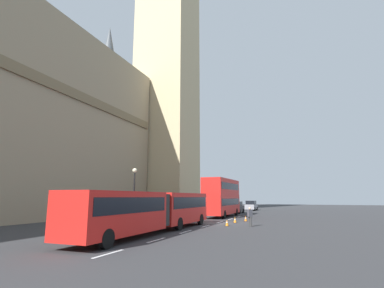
{
  "coord_description": "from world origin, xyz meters",
  "views": [
    {
      "loc": [
        -28.75,
        -8.69,
        2.57
      ],
      "look_at": [
        -1.01,
        2.2,
        7.99
      ],
      "focal_mm": 27.3,
      "sensor_mm": 36.0,
      "label": 1
    }
  ],
  "objects_px": {
    "clock_tower": "(169,8)",
    "double_decker_bus": "(222,196)",
    "traffic_cone_west": "(227,223)",
    "street_lamp": "(134,192)",
    "sedan_trailing": "(251,206)",
    "traffic_cone_east": "(246,219)",
    "traffic_cone_middle": "(235,220)",
    "pedestrian_near_cones": "(250,216)",
    "sedan_lead": "(236,207)",
    "articulated_bus": "(154,208)"
  },
  "relations": [
    {
      "from": "clock_tower",
      "to": "sedan_trailing",
      "type": "distance_m",
      "value": 44.1
    },
    {
      "from": "traffic_cone_east",
      "to": "traffic_cone_west",
      "type": "bearing_deg",
      "value": 174.67
    },
    {
      "from": "clock_tower",
      "to": "double_decker_bus",
      "type": "bearing_deg",
      "value": -129.07
    },
    {
      "from": "traffic_cone_east",
      "to": "street_lamp",
      "type": "distance_m",
      "value": 12.4
    },
    {
      "from": "double_decker_bus",
      "to": "traffic_cone_east",
      "type": "bearing_deg",
      "value": -144.65
    },
    {
      "from": "double_decker_bus",
      "to": "clock_tower",
      "type": "bearing_deg",
      "value": 50.93
    },
    {
      "from": "clock_tower",
      "to": "traffic_cone_west",
      "type": "xyz_separation_m",
      "value": [
        -23.19,
        -17.73,
        -41.39
      ]
    },
    {
      "from": "double_decker_bus",
      "to": "traffic_cone_west",
      "type": "relative_size",
      "value": 17.35
    },
    {
      "from": "double_decker_bus",
      "to": "traffic_cone_west",
      "type": "bearing_deg",
      "value": -162.47
    },
    {
      "from": "sedan_trailing",
      "to": "traffic_cone_east",
      "type": "xyz_separation_m",
      "value": [
        -26.41,
        -4.07,
        -0.63
      ]
    },
    {
      "from": "articulated_bus",
      "to": "traffic_cone_middle",
      "type": "height_order",
      "value": "articulated_bus"
    },
    {
      "from": "traffic_cone_middle",
      "to": "traffic_cone_east",
      "type": "distance_m",
      "value": 2.33
    },
    {
      "from": "sedan_lead",
      "to": "pedestrian_near_cones",
      "type": "height_order",
      "value": "sedan_lead"
    },
    {
      "from": "pedestrian_near_cones",
      "to": "street_lamp",
      "type": "bearing_deg",
      "value": 104.51
    },
    {
      "from": "clock_tower",
      "to": "double_decker_bus",
      "type": "xyz_separation_m",
      "value": [
        -11.36,
        -13.99,
        -38.97
      ]
    },
    {
      "from": "traffic_cone_west",
      "to": "traffic_cone_middle",
      "type": "distance_m",
      "value": 3.56
    },
    {
      "from": "sedan_trailing",
      "to": "double_decker_bus",
      "type": "bearing_deg",
      "value": 179.4
    },
    {
      "from": "double_decker_bus",
      "to": "street_lamp",
      "type": "xyz_separation_m",
      "value": [
        -14.34,
        4.5,
        0.35
      ]
    },
    {
      "from": "double_decker_bus",
      "to": "sedan_lead",
      "type": "xyz_separation_m",
      "value": [
        9.31,
        0.25,
        -1.8
      ]
    },
    {
      "from": "traffic_cone_west",
      "to": "pedestrian_near_cones",
      "type": "height_order",
      "value": "pedestrian_near_cones"
    },
    {
      "from": "clock_tower",
      "to": "traffic_cone_middle",
      "type": "distance_m",
      "value": 49.09
    },
    {
      "from": "pedestrian_near_cones",
      "to": "sedan_lead",
      "type": "bearing_deg",
      "value": 16.08
    },
    {
      "from": "traffic_cone_west",
      "to": "traffic_cone_middle",
      "type": "xyz_separation_m",
      "value": [
        3.56,
        0.1,
        0.0
      ]
    },
    {
      "from": "sedan_trailing",
      "to": "traffic_cone_west",
      "type": "relative_size",
      "value": 7.59
    },
    {
      "from": "clock_tower",
      "to": "double_decker_bus",
      "type": "height_order",
      "value": "clock_tower"
    },
    {
      "from": "sedan_lead",
      "to": "traffic_cone_east",
      "type": "bearing_deg",
      "value": -163.54
    },
    {
      "from": "articulated_bus",
      "to": "traffic_cone_middle",
      "type": "xyz_separation_m",
      "value": [
        10.37,
        -3.64,
        -1.46
      ]
    },
    {
      "from": "clock_tower",
      "to": "street_lamp",
      "type": "xyz_separation_m",
      "value": [
        -25.7,
        -9.49,
        -38.62
      ]
    },
    {
      "from": "double_decker_bus",
      "to": "sedan_lead",
      "type": "bearing_deg",
      "value": 1.55
    },
    {
      "from": "articulated_bus",
      "to": "traffic_cone_east",
      "type": "relative_size",
      "value": 29.25
    },
    {
      "from": "traffic_cone_west",
      "to": "pedestrian_near_cones",
      "type": "distance_m",
      "value": 2.16
    },
    {
      "from": "pedestrian_near_cones",
      "to": "articulated_bus",
      "type": "bearing_deg",
      "value": 140.3
    },
    {
      "from": "sedan_trailing",
      "to": "pedestrian_near_cones",
      "type": "bearing_deg",
      "value": -170.12
    },
    {
      "from": "traffic_cone_east",
      "to": "pedestrian_near_cones",
      "type": "relative_size",
      "value": 0.34
    },
    {
      "from": "articulated_bus",
      "to": "traffic_cone_west",
      "type": "xyz_separation_m",
      "value": [
        6.81,
        -3.74,
        -1.46
      ]
    },
    {
      "from": "street_lamp",
      "to": "pedestrian_near_cones",
      "type": "distance_m",
      "value": 10.85
    },
    {
      "from": "clock_tower",
      "to": "sedan_lead",
      "type": "height_order",
      "value": "clock_tower"
    },
    {
      "from": "traffic_cone_middle",
      "to": "pedestrian_near_cones",
      "type": "relative_size",
      "value": 0.34
    },
    {
      "from": "double_decker_bus",
      "to": "street_lamp",
      "type": "height_order",
      "value": "street_lamp"
    },
    {
      "from": "articulated_bus",
      "to": "traffic_cone_middle",
      "type": "distance_m",
      "value": 11.09
    },
    {
      "from": "traffic_cone_west",
      "to": "street_lamp",
      "type": "relative_size",
      "value": 0.11
    },
    {
      "from": "street_lamp",
      "to": "pedestrian_near_cones",
      "type": "height_order",
      "value": "street_lamp"
    },
    {
      "from": "traffic_cone_west",
      "to": "street_lamp",
      "type": "height_order",
      "value": "street_lamp"
    },
    {
      "from": "traffic_cone_east",
      "to": "double_decker_bus",
      "type": "bearing_deg",
      "value": 35.35
    },
    {
      "from": "traffic_cone_west",
      "to": "traffic_cone_middle",
      "type": "relative_size",
      "value": 1.0
    },
    {
      "from": "sedan_lead",
      "to": "traffic_cone_east",
      "type": "height_order",
      "value": "sedan_lead"
    },
    {
      "from": "sedan_lead",
      "to": "traffic_cone_west",
      "type": "xyz_separation_m",
      "value": [
        -21.15,
        -3.99,
        -0.63
      ]
    },
    {
      "from": "double_decker_bus",
      "to": "pedestrian_near_cones",
      "type": "relative_size",
      "value": 5.95
    },
    {
      "from": "sedan_trailing",
      "to": "traffic_cone_east",
      "type": "bearing_deg",
      "value": -171.25
    },
    {
      "from": "traffic_cone_middle",
      "to": "pedestrian_near_cones",
      "type": "xyz_separation_m",
      "value": [
        -3.4,
        -2.16,
        0.63
      ]
    }
  ]
}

